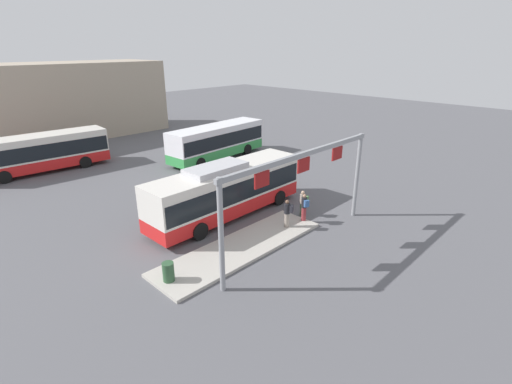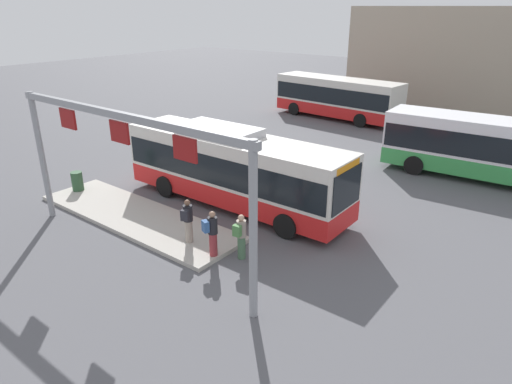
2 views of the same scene
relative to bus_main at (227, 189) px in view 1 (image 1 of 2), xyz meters
The scene contains 11 objects.
ground_plane 1.81m from the bus_main, ahead, with size 120.00×120.00×0.00m, color #56565B.
platform_curb 4.60m from the bus_main, 122.37° to the right, with size 10.00×2.80×0.16m, color #B2ADA3.
bus_main is the anchor object (origin of this frame).
bus_background_left 12.96m from the bus_main, 52.29° to the left, with size 10.23×3.21×3.10m.
bus_background_right 18.32m from the bus_main, 104.86° to the left, with size 10.23×3.26×3.10m.
person_boarding 4.77m from the bus_main, 46.56° to the right, with size 0.37×0.55×1.67m.
person_waiting_near 4.82m from the bus_main, 58.49° to the right, with size 0.48×0.60×1.67m.
person_waiting_mid 4.12m from the bus_main, 73.73° to the right, with size 0.49×0.60×1.67m.
platform_sign_gantry 5.98m from the bus_main, 88.82° to the right, with size 11.24×0.24×5.20m.
station_building 29.53m from the bus_main, 85.58° to the left, with size 20.57×8.00×8.21m, color tan.
trash_bin 7.64m from the bus_main, 152.09° to the right, with size 0.52×0.52×0.90m, color #2D5133.
Camera 1 is at (-14.22, -16.28, 9.99)m, focal length 26.51 mm.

